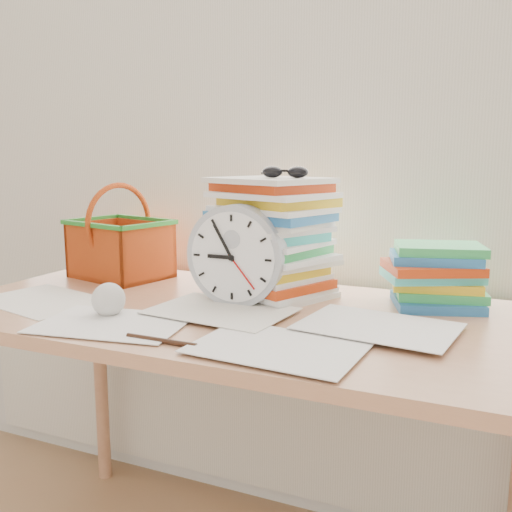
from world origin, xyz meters
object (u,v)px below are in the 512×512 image
at_px(clock, 237,256).
at_px(desk, 234,340).
at_px(paper_stack, 272,237).
at_px(book_stack, 438,276).
at_px(basket, 120,232).

bearing_deg(clock, desk, -76.37).
height_order(desk, paper_stack, paper_stack).
bearing_deg(desk, clock, 103.63).
bearing_deg(book_stack, desk, -152.57).
distance_m(clock, basket, 0.48).
distance_m(desk, book_stack, 0.51).
xyz_separation_m(paper_stack, book_stack, (0.41, 0.06, -0.08)).
height_order(book_stack, basket, basket).
bearing_deg(book_stack, paper_stack, -171.79).
bearing_deg(book_stack, basket, -178.03).
relative_size(book_stack, basket, 0.92).
xyz_separation_m(desk, clock, (-0.01, 0.04, 0.20)).
distance_m(book_stack, basket, 0.90).
bearing_deg(desk, book_stack, 27.43).
relative_size(clock, book_stack, 0.97).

